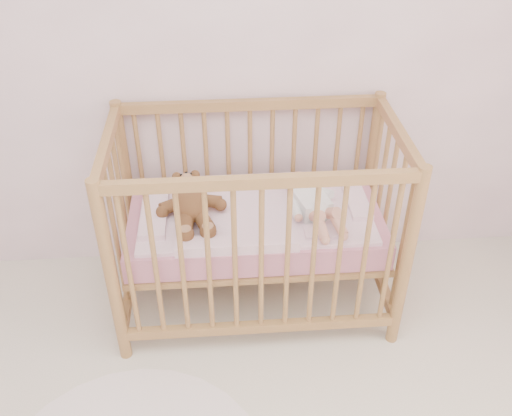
{
  "coord_description": "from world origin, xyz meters",
  "views": [
    {
      "loc": [
        0.14,
        -0.62,
        2.17
      ],
      "look_at": [
        0.3,
        1.55,
        0.62
      ],
      "focal_mm": 40.0,
      "sensor_mm": 36.0,
      "label": 1
    }
  ],
  "objects": [
    {
      "name": "baby",
      "position": [
        0.57,
        1.58,
        0.64
      ],
      "size": [
        0.38,
        0.58,
        0.13
      ],
      "primitive_type": null,
      "rotation": [
        0.0,
        0.0,
        0.26
      ],
      "color": "white",
      "rests_on": "blanket"
    },
    {
      "name": "wall_back",
      "position": [
        0.0,
        2.0,
        1.35
      ],
      "size": [
        4.0,
        0.02,
        2.7
      ],
      "primitive_type": "cube",
      "color": "white",
      "rests_on": "floor"
    },
    {
      "name": "teddy_bear",
      "position": [
        0.0,
        1.58,
        0.65
      ],
      "size": [
        0.41,
        0.54,
        0.14
      ],
      "primitive_type": null,
      "rotation": [
        0.0,
        0.0,
        0.14
      ],
      "color": "brown",
      "rests_on": "blanket"
    },
    {
      "name": "blanket",
      "position": [
        0.3,
        1.6,
        0.56
      ],
      "size": [
        1.1,
        0.58,
        0.06
      ],
      "primitive_type": null,
      "color": "#FBACCC",
      "rests_on": "mattress"
    },
    {
      "name": "mattress",
      "position": [
        0.3,
        1.6,
        0.49
      ],
      "size": [
        1.22,
        0.62,
        0.13
      ],
      "primitive_type": "cube",
      "color": "#CD8095",
      "rests_on": "crib"
    },
    {
      "name": "crib",
      "position": [
        0.3,
        1.6,
        0.5
      ],
      "size": [
        1.36,
        0.76,
        1.0
      ],
      "primitive_type": null,
      "color": "#B47C4C",
      "rests_on": "floor"
    }
  ]
}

